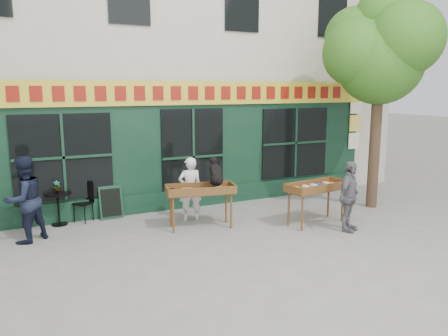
{
  "coord_description": "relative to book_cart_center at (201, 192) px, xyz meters",
  "views": [
    {
      "loc": [
        -4.12,
        -8.22,
        3.1
      ],
      "look_at": [
        0.03,
        0.5,
        1.35
      ],
      "focal_mm": 35.0,
      "sensor_mm": 36.0,
      "label": 1
    }
  ],
  "objects": [
    {
      "name": "ground",
      "position": [
        0.51,
        -0.59,
        -0.82
      ],
      "size": [
        80.0,
        80.0,
        0.0
      ],
      "primitive_type": "plane",
      "color": "slate",
      "rests_on": "ground"
    },
    {
      "name": "potted_plant",
      "position": [
        -2.88,
        1.58,
        0.09
      ],
      "size": [
        0.17,
        0.14,
        0.29
      ],
      "primitive_type": "imported",
      "rotation": [
        0.0,
        0.0,
        0.25
      ],
      "color": "gray",
      "rests_on": "bistro_table"
    },
    {
      "name": "bistro_table",
      "position": [
        -2.88,
        1.58,
        -0.28
      ],
      "size": [
        0.6,
        0.6,
        0.76
      ],
      "color": "black",
      "rests_on": "ground"
    },
    {
      "name": "building",
      "position": [
        0.51,
        5.38,
        4.15
      ],
      "size": [
        14.0,
        7.26,
        10.0
      ],
      "color": "beige",
      "rests_on": "ground"
    },
    {
      "name": "man_left",
      "position": [
        -3.58,
        0.68,
        0.07
      ],
      "size": [
        1.09,
        1.04,
        1.78
      ],
      "primitive_type": "imported",
      "rotation": [
        0.0,
        0.0,
        3.74
      ],
      "color": "black",
      "rests_on": "ground"
    },
    {
      "name": "book_cart_center",
      "position": [
        0.0,
        0.0,
        0.0
      ],
      "size": [
        1.59,
        0.9,
        0.99
      ],
      "rotation": [
        0.0,
        0.0,
        -0.19
      ],
      "color": "brown",
      "rests_on": "ground"
    },
    {
      "name": "man_right",
      "position": [
        2.84,
        -1.62,
        -0.04
      ],
      "size": [
        0.99,
        0.77,
        1.57
      ],
      "primitive_type": "imported",
      "rotation": [
        0.0,
        0.0,
        0.5
      ],
      "color": "#5E5E63",
      "rests_on": "ground"
    },
    {
      "name": "chalkboard",
      "position": [
        -1.68,
        1.6,
        -0.42
      ],
      "size": [
        0.57,
        0.21,
        0.79
      ],
      "rotation": [
        0.0,
        0.0,
        0.04
      ],
      "color": "black",
      "rests_on": "ground"
    },
    {
      "name": "bistro_chair_right",
      "position": [
        -2.27,
        1.67,
        -0.26
      ],
      "size": [
        0.51,
        0.51,
        0.95
      ],
      "rotation": [
        0.0,
        0.0,
        -0.8
      ],
      "color": "black",
      "rests_on": "ground"
    },
    {
      "name": "woman",
      "position": [
        0.0,
        0.65,
        -0.06
      ],
      "size": [
        0.62,
        0.47,
        1.53
      ],
      "primitive_type": "imported",
      "rotation": [
        0.0,
        0.0,
        2.95
      ],
      "color": "silver",
      "rests_on": "ground"
    },
    {
      "name": "bistro_chair_left",
      "position": [
        -3.52,
        1.48,
        -0.26
      ],
      "size": [
        0.37,
        0.36,
        0.95
      ],
      "rotation": [
        0.0,
        0.0,
        1.56
      ],
      "color": "black",
      "rests_on": "ground"
    },
    {
      "name": "street_tree",
      "position": [
        4.85,
        -0.24,
        3.29
      ],
      "size": [
        3.05,
        2.9,
        5.6
      ],
      "color": "#382619",
      "rests_on": "ground"
    },
    {
      "name": "dog",
      "position": [
        0.35,
        -0.05,
        0.47
      ],
      "size": [
        0.45,
        0.65,
        0.6
      ],
      "primitive_type": null,
      "rotation": [
        0.0,
        0.0,
        -0.19
      ],
      "color": "black",
      "rests_on": "book_cart_center"
    },
    {
      "name": "book_cart_right",
      "position": [
        2.54,
        -0.87,
        0.0
      ],
      "size": [
        1.58,
        0.83,
        0.99
      ],
      "rotation": [
        0.0,
        0.0,
        0.15
      ],
      "color": "brown",
      "rests_on": "ground"
    }
  ]
}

